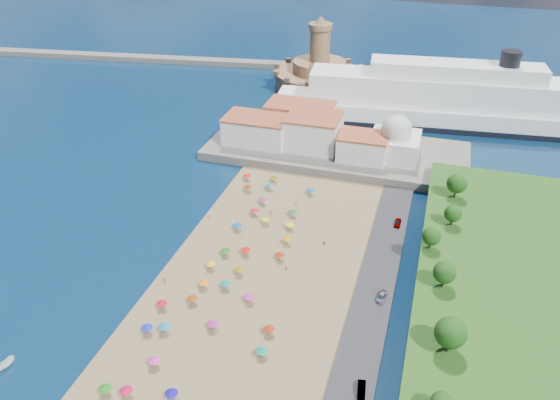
% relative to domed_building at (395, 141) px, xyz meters
% --- Properties ---
extents(ground, '(700.00, 700.00, 0.00)m').
position_rel_domed_building_xyz_m(ground, '(-30.00, -71.00, -8.97)').
color(ground, '#071938').
rests_on(ground, ground).
extents(terrace, '(90.00, 36.00, 3.00)m').
position_rel_domed_building_xyz_m(terrace, '(-20.00, 2.00, -7.47)').
color(terrace, '#59544C').
rests_on(terrace, ground).
extents(jetty, '(18.00, 70.00, 2.40)m').
position_rel_domed_building_xyz_m(jetty, '(-42.00, 37.00, -7.77)').
color(jetty, '#59544C').
rests_on(jetty, ground).
extents(breakwater, '(199.03, 34.77, 2.60)m').
position_rel_domed_building_xyz_m(breakwater, '(-140.00, 82.00, -7.67)').
color(breakwater, '#59544C').
rests_on(breakwater, ground).
extents(waterfront_buildings, '(57.00, 29.00, 11.00)m').
position_rel_domed_building_xyz_m(waterfront_buildings, '(-33.05, 2.64, -1.10)').
color(waterfront_buildings, silver).
rests_on(waterfront_buildings, terrace).
extents(domed_building, '(16.00, 16.00, 15.00)m').
position_rel_domed_building_xyz_m(domed_building, '(0.00, 0.00, 0.00)').
color(domed_building, silver).
rests_on(domed_building, terrace).
extents(fortress, '(40.00, 40.00, 32.40)m').
position_rel_domed_building_xyz_m(fortress, '(-42.00, 67.00, -2.29)').
color(fortress, '#96734B').
rests_on(fortress, ground).
extents(cruise_ship, '(139.13, 34.77, 30.08)m').
position_rel_domed_building_xyz_m(cruise_ship, '(16.67, 41.72, -0.07)').
color(cruise_ship, black).
rests_on(cruise_ship, ground).
extents(beach_parasols, '(31.39, 115.66, 2.20)m').
position_rel_domed_building_xyz_m(beach_parasols, '(-30.71, -82.19, -6.83)').
color(beach_parasols, gray).
rests_on(beach_parasols, beach).
extents(beachgoers, '(37.51, 88.88, 1.84)m').
position_rel_domed_building_xyz_m(beachgoers, '(-30.33, -63.25, -7.89)').
color(beachgoers, tan).
rests_on(beachgoers, beach).
extents(moored_boats, '(13.70, 17.73, 1.63)m').
position_rel_domed_building_xyz_m(moored_boats, '(-58.09, -118.69, -8.16)').
color(moored_boats, white).
rests_on(moored_boats, ground).
extents(parked_cars, '(2.40, 64.35, 1.42)m').
position_rel_domed_building_xyz_m(parked_cars, '(6.00, -67.87, -7.59)').
color(parked_cars, gray).
rests_on(parked_cars, promenade).
extents(hillside_trees, '(11.39, 106.66, 7.93)m').
position_rel_domed_building_xyz_m(hillside_trees, '(18.80, -76.36, 1.12)').
color(hillside_trees, '#382314').
rests_on(hillside_trees, hillside).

